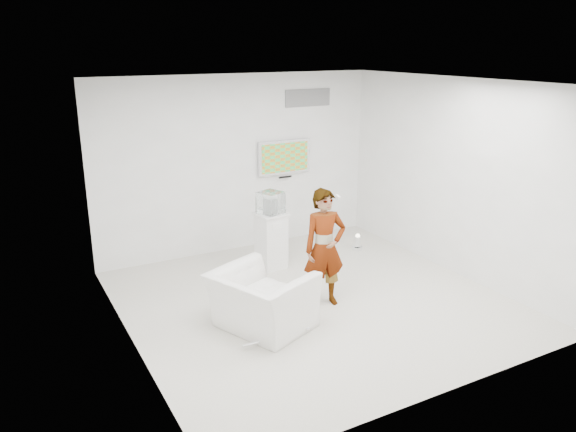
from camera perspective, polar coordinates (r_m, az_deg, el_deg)
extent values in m
cube|color=beige|center=(7.97, 2.59, -8.60)|extent=(5.00, 5.00, 0.01)
cube|color=#2C2C2E|center=(7.20, 2.92, 13.38)|extent=(5.00, 5.00, 0.01)
cube|color=white|center=(9.61, -5.05, 5.27)|extent=(5.00, 0.01, 3.00)
cube|color=white|center=(5.57, 16.25, -4.21)|extent=(5.00, 0.01, 3.00)
cube|color=white|center=(6.55, -16.30, -1.02)|extent=(0.01, 5.00, 3.00)
cube|color=white|center=(8.97, 16.56, 3.77)|extent=(0.01, 5.00, 3.00)
cube|color=#BBBABF|center=(9.92, -0.42, 6.01)|extent=(1.00, 0.08, 0.60)
cube|color=slate|center=(10.05, 2.03, 11.91)|extent=(0.90, 0.02, 0.30)
imported|color=white|center=(7.60, 3.73, -3.26)|extent=(0.65, 0.48, 1.64)
imported|color=white|center=(7.13, -2.68, -8.58)|extent=(1.36, 1.44, 0.75)
cube|color=white|center=(8.96, -1.73, -2.48)|extent=(0.48, 0.48, 0.91)
cylinder|color=white|center=(9.88, 7.07, -2.66)|extent=(0.20, 0.20, 0.28)
cube|color=white|center=(8.77, -1.76, 1.37)|extent=(0.44, 0.44, 0.34)
cube|color=white|center=(8.78, -1.76, 1.06)|extent=(0.11, 0.18, 0.24)
cube|color=white|center=(7.63, 5.09, 1.96)|extent=(0.08, 0.14, 0.04)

